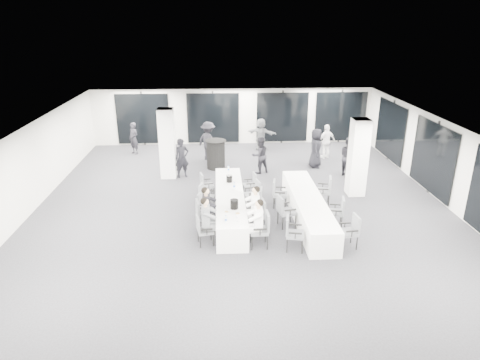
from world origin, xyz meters
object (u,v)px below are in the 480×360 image
at_px(chair_side_right_near, 351,229).
at_px(standing_guest_f, 261,132).
at_px(chair_main_left_far, 205,184).
at_px(chair_main_right_fourth, 254,192).
at_px(chair_main_left_second, 203,214).
at_px(standing_guest_b, 260,153).
at_px(chair_side_right_far, 326,189).
at_px(standing_guest_g, 134,136).
at_px(banquet_table_main, 230,204).
at_px(chair_main_right_near, 262,228).
at_px(ice_bucket_near, 234,204).
at_px(chair_main_right_far, 251,183).
at_px(chair_main_right_mid, 256,201).
at_px(standing_guest_d, 327,139).
at_px(standing_guest_e, 316,146).
at_px(chair_side_left_mid, 284,209).
at_px(banquet_table_side, 308,208).
at_px(cocktail_table, 216,154).
at_px(standing_guest_a, 182,156).
at_px(chair_side_left_near, 292,231).
at_px(chair_main_left_mid, 204,205).
at_px(chair_side_left_far, 278,192).
at_px(chair_main_left_fourth, 205,195).
at_px(chair_side_right_mid, 338,210).
at_px(standing_guest_h, 349,154).
at_px(chair_main_left_near, 203,228).
at_px(chair_main_right_second, 259,213).
at_px(standing_guest_c, 208,139).
at_px(ice_bucket_far, 229,179).

bearing_deg(chair_side_right_near, standing_guest_f, 3.04).
distance_m(chair_main_left_far, chair_main_right_fourth, 1.95).
xyz_separation_m(chair_main_left_second, standing_guest_b, (2.21, 5.17, 0.28)).
xyz_separation_m(chair_side_right_far, standing_guest_g, (-7.63, 6.33, 0.28)).
height_order(banquet_table_main, chair_main_left_second, chair_main_left_second).
bearing_deg(chair_main_right_near, ice_bucket_near, 36.65).
height_order(chair_main_right_far, chair_side_right_far, chair_side_right_far).
bearing_deg(chair_main_right_mid, chair_main_left_far, 53.68).
bearing_deg(standing_guest_d, standing_guest_e, 34.40).
distance_m(chair_side_left_mid, standing_guest_g, 9.93).
relative_size(banquet_table_side, cocktail_table, 4.05).
relative_size(chair_side_right_near, standing_guest_a, 0.53).
bearing_deg(chair_side_right_near, standing_guest_g, 33.07).
relative_size(chair_side_left_near, chair_side_right_far, 0.99).
bearing_deg(chair_main_left_mid, banquet_table_main, 125.28).
height_order(chair_side_left_far, standing_guest_d, standing_guest_d).
distance_m(chair_main_left_fourth, chair_main_right_near, 3.13).
relative_size(chair_side_right_mid, standing_guest_h, 0.50).
height_order(chair_main_left_near, chair_main_right_near, chair_main_right_near).
height_order(chair_main_right_mid, chair_side_right_far, chair_main_right_mid).
distance_m(banquet_table_main, chair_side_left_far, 1.75).
distance_m(chair_main_left_mid, standing_guest_f, 8.04).
bearing_deg(chair_side_left_mid, chair_main_left_near, -80.45).
relative_size(chair_main_right_fourth, standing_guest_g, 0.56).
distance_m(banquet_table_main, standing_guest_h, 6.04).
bearing_deg(chair_main_right_second, standing_guest_f, -12.92).
bearing_deg(banquet_table_side, standing_guest_b, 103.97).
height_order(chair_main_left_mid, chair_side_left_mid, chair_side_left_mid).
bearing_deg(chair_main_right_mid, chair_side_left_mid, -118.49).
bearing_deg(chair_main_right_mid, standing_guest_b, 3.93).
bearing_deg(standing_guest_d, ice_bucket_near, 33.37).
bearing_deg(chair_main_right_far, chair_main_left_second, 139.65).
bearing_deg(standing_guest_d, banquet_table_main, 27.96).
height_order(chair_main_right_second, chair_main_right_far, chair_main_right_second).
distance_m(chair_main_left_fourth, standing_guest_a, 3.33).
xyz_separation_m(chair_side_right_near, standing_guest_b, (-1.94, 6.30, 0.32)).
relative_size(chair_side_right_near, chair_side_right_mid, 1.03).
distance_m(chair_main_right_near, standing_guest_g, 10.49).
xyz_separation_m(banquet_table_main, chair_main_right_far, (0.82, 1.56, 0.12)).
height_order(cocktail_table, standing_guest_c, standing_guest_c).
relative_size(banquet_table_side, chair_side_right_mid, 5.40).
xyz_separation_m(chair_main_left_second, chair_main_right_mid, (1.67, 0.91, -0.01)).
bearing_deg(standing_guest_g, standing_guest_a, -10.71).
bearing_deg(chair_side_right_far, standing_guest_b, 42.71).
xyz_separation_m(chair_side_left_mid, standing_guest_f, (0.10, 8.22, 0.32)).
distance_m(chair_main_left_second, chair_main_right_near, 1.93).
bearing_deg(ice_bucket_far, chair_side_right_near, -45.33).
bearing_deg(chair_side_left_mid, chair_main_right_mid, -142.32).
bearing_deg(chair_main_left_near, chair_main_right_second, 104.54).
distance_m(standing_guest_c, standing_guest_h, 6.18).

